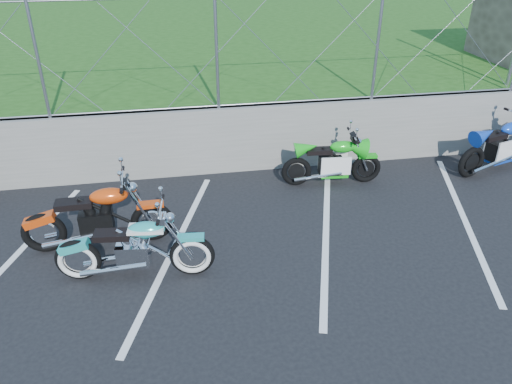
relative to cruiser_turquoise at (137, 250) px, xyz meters
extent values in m
plane|color=black|center=(0.50, -0.38, -0.43)|extent=(90.00, 90.00, 0.00)
cube|color=slate|center=(0.50, 3.12, 0.22)|extent=(30.00, 0.22, 1.30)
cube|color=#1D4713|center=(0.50, 13.12, 0.22)|extent=(30.00, 20.00, 1.30)
cylinder|color=gray|center=(0.50, 3.12, 0.92)|extent=(28.00, 0.03, 0.03)
cube|color=silver|center=(-1.90, 0.62, -0.43)|extent=(1.49, 4.31, 0.01)
cube|color=silver|center=(0.50, 0.62, -0.43)|extent=(1.49, 4.31, 0.01)
cube|color=silver|center=(2.90, 0.62, -0.43)|extent=(1.49, 4.31, 0.01)
cube|color=silver|center=(5.30, 0.62, -0.43)|extent=(1.49, 4.31, 0.01)
torus|color=black|center=(-0.80, 0.09, -0.12)|extent=(0.64, 0.17, 0.63)
torus|color=black|center=(0.74, -0.08, -0.12)|extent=(0.64, 0.17, 0.63)
cube|color=silver|center=(-0.05, 0.00, -0.05)|extent=(0.47, 0.31, 0.32)
ellipsoid|color=teal|center=(0.16, -0.02, 0.33)|extent=(0.53, 0.29, 0.22)
cube|color=black|center=(-0.29, 0.03, 0.26)|extent=(0.50, 0.28, 0.09)
cube|color=teal|center=(0.74, -0.08, 0.18)|extent=(0.38, 0.18, 0.06)
cylinder|color=silver|center=(0.38, -0.04, 0.63)|extent=(0.10, 0.69, 0.03)
torus|color=black|center=(-1.38, 0.85, -0.11)|extent=(0.65, 0.13, 0.65)
torus|color=black|center=(0.20, 0.89, -0.11)|extent=(0.65, 0.13, 0.65)
cube|color=black|center=(-0.61, 0.87, -0.01)|extent=(0.49, 0.30, 0.36)
ellipsoid|color=#D8400C|center=(-0.38, 0.87, 0.40)|extent=(0.56, 0.27, 0.24)
cube|color=black|center=(-0.88, 0.86, 0.33)|extent=(0.53, 0.26, 0.09)
cube|color=#D8400C|center=(0.20, 0.89, 0.19)|extent=(0.40, 0.17, 0.06)
cylinder|color=silver|center=(-0.16, 0.88, 0.66)|extent=(0.05, 0.76, 0.03)
torus|color=black|center=(2.82, 2.27, -0.15)|extent=(0.57, 0.15, 0.56)
torus|color=black|center=(4.14, 2.16, -0.15)|extent=(0.57, 0.15, 0.56)
cube|color=black|center=(3.46, 2.22, -0.06)|extent=(0.45, 0.30, 0.32)
ellipsoid|color=#16B11A|center=(3.67, 2.20, 0.31)|extent=(0.51, 0.27, 0.22)
cube|color=black|center=(3.22, 2.24, 0.25)|extent=(0.48, 0.26, 0.08)
cube|color=#16B11A|center=(4.14, 2.16, 0.11)|extent=(0.36, 0.17, 0.06)
cylinder|color=silver|center=(3.83, 2.19, 0.53)|extent=(0.08, 0.67, 0.03)
torus|color=black|center=(6.20, 2.01, -0.12)|extent=(0.64, 0.29, 0.63)
cube|color=black|center=(6.89, 2.21, -0.01)|extent=(0.55, 0.42, 0.36)
ellipsoid|color=#133FB5|center=(7.11, 2.28, 0.41)|extent=(0.60, 0.40, 0.24)
cube|color=black|center=(6.63, 2.14, 0.33)|extent=(0.57, 0.39, 0.09)
camera|label=1|loc=(0.63, -5.77, 3.96)|focal=35.00mm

